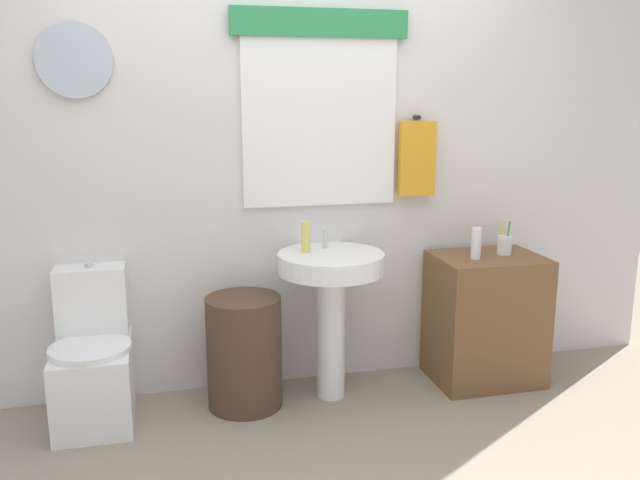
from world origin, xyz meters
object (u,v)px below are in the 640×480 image
toilet (94,363)px  wooden_cabinet (485,318)px  pedestal_sink (331,287)px  lotion_bottle (476,243)px  toothbrush_cup (504,245)px  soap_bottle (306,237)px  laundry_hamper (244,352)px

toilet → wooden_cabinet: toilet is taller
pedestal_sink → lotion_bottle: (0.79, -0.04, 0.20)m
toilet → toothbrush_cup: size_ratio=4.11×
wooden_cabinet → toilet: bearing=179.0°
lotion_bottle → toothbrush_cup: (0.20, 0.06, -0.03)m
pedestal_sink → toothbrush_cup: size_ratio=4.22×
soap_bottle → lotion_bottle: (0.91, -0.09, -0.06)m
toothbrush_cup → toilet: bearing=179.6°
laundry_hamper → wooden_cabinet: 1.34m
pedestal_sink → lotion_bottle: lotion_bottle is taller
wooden_cabinet → toothbrush_cup: 0.42m
wooden_cabinet → pedestal_sink: bearing=-180.0°
toilet → soap_bottle: 1.21m
pedestal_sink → wooden_cabinet: (0.89, 0.00, -0.24)m
pedestal_sink → wooden_cabinet: 0.92m
toilet → lotion_bottle: size_ratio=4.50×
pedestal_sink → wooden_cabinet: size_ratio=1.10×
toothbrush_cup → laundry_hamper: bearing=-179.2°
toilet → laundry_hamper: 0.74m
laundry_hamper → soap_bottle: (0.33, 0.05, 0.57)m
laundry_hamper → toothbrush_cup: toothbrush_cup is taller
wooden_cabinet → toothbrush_cup: (0.10, 0.02, 0.41)m
wooden_cabinet → lotion_bottle: (-0.10, -0.04, 0.44)m
toothbrush_cup → soap_bottle: bearing=178.4°
laundry_hamper → soap_bottle: 0.66m
lotion_bottle → laundry_hamper: bearing=178.2°
pedestal_sink → toothbrush_cup: 1.00m
laundry_hamper → toothbrush_cup: size_ratio=3.13×
soap_bottle → lotion_bottle: size_ratio=0.96×
soap_bottle → laundry_hamper: bearing=-171.5°
lotion_bottle → soap_bottle: bearing=174.3°
soap_bottle → lotion_bottle: soap_bottle is taller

